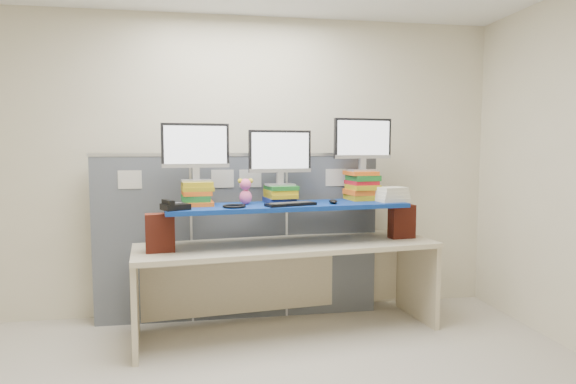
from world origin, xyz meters
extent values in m
cube|color=#EEE3C4|center=(0.00, 0.00, 1.40)|extent=(5.00, 4.00, 2.80)
cube|color=#525760|center=(-0.87, 1.78, 0.75)|extent=(0.85, 0.05, 1.50)
cube|color=#525760|center=(0.00, 1.78, 0.75)|extent=(0.85, 0.05, 1.50)
cube|color=#525760|center=(0.87, 1.78, 0.75)|extent=(0.85, 0.05, 1.50)
cube|color=silver|center=(0.00, 1.78, 1.51)|extent=(2.60, 0.06, 0.03)
cube|color=silver|center=(-0.95, 1.75, 1.30)|extent=(0.20, 0.00, 0.16)
cube|color=silver|center=(-0.15, 1.75, 1.30)|extent=(0.20, 0.00, 0.16)
cube|color=silver|center=(0.10, 1.75, 1.30)|extent=(0.20, 0.00, 0.16)
cube|color=silver|center=(0.90, 1.75, 1.30)|extent=(0.20, 0.00, 0.16)
cube|color=beige|center=(0.38, 1.37, 0.75)|extent=(2.60, 1.04, 0.04)
cube|color=beige|center=(-0.85, 1.22, 0.36)|extent=(0.12, 0.69, 0.73)
cube|color=beige|center=(1.62, 1.52, 0.36)|extent=(0.12, 0.69, 0.73)
cube|color=maroon|center=(-0.65, 1.19, 0.92)|extent=(0.23, 0.15, 0.30)
cube|color=maroon|center=(1.43, 1.44, 0.92)|extent=(0.23, 0.15, 0.30)
cube|color=navy|center=(0.38, 1.37, 1.09)|extent=(2.07, 0.74, 0.04)
cube|color=orange|center=(-0.36, 1.39, 1.12)|extent=(0.27, 0.30, 0.04)
cube|color=#1E7027|center=(-0.38, 1.40, 1.17)|extent=(0.25, 0.30, 0.05)
cube|color=orange|center=(-0.37, 1.40, 1.21)|extent=(0.26, 0.32, 0.04)
cube|color=gold|center=(-0.37, 1.40, 1.25)|extent=(0.28, 0.31, 0.04)
cube|color=gold|center=(-0.37, 1.40, 1.28)|extent=(0.27, 0.29, 0.04)
cube|color=navy|center=(0.32, 1.48, 1.13)|extent=(0.27, 0.30, 0.04)
cube|color=gold|center=(0.34, 1.48, 1.17)|extent=(0.27, 0.32, 0.03)
cube|color=gold|center=(0.34, 1.48, 1.20)|extent=(0.28, 0.30, 0.03)
cube|color=#1E7027|center=(0.34, 1.49, 1.23)|extent=(0.28, 0.31, 0.04)
cube|color=gold|center=(1.09, 1.58, 1.13)|extent=(0.26, 0.30, 0.05)
cube|color=orange|center=(1.09, 1.58, 1.18)|extent=(0.28, 0.30, 0.05)
cube|color=gold|center=(1.10, 1.56, 1.22)|extent=(0.27, 0.29, 0.04)
cube|color=red|center=(1.09, 1.58, 1.26)|extent=(0.26, 0.30, 0.04)
cube|color=#1E7027|center=(1.10, 1.57, 1.31)|extent=(0.27, 0.29, 0.05)
cube|color=orange|center=(1.08, 1.58, 1.35)|extent=(0.26, 0.31, 0.04)
cube|color=#B2B2B8|center=(-0.37, 1.40, 1.31)|extent=(0.26, 0.18, 0.02)
cube|color=#B2B2B8|center=(-0.37, 1.40, 1.37)|extent=(0.06, 0.05, 0.10)
cube|color=black|center=(-0.37, 1.40, 1.59)|extent=(0.54, 0.10, 0.36)
cube|color=white|center=(-0.37, 1.38, 1.59)|extent=(0.50, 0.06, 0.31)
cube|color=#B2B2B8|center=(0.33, 1.48, 1.26)|extent=(0.26, 0.18, 0.02)
cube|color=#B2B2B8|center=(0.33, 1.48, 1.32)|extent=(0.06, 0.05, 0.10)
cube|color=black|center=(0.33, 1.48, 1.55)|extent=(0.54, 0.10, 0.36)
cube|color=white|center=(0.33, 1.46, 1.55)|extent=(0.50, 0.06, 0.31)
cube|color=#B2B2B8|center=(1.09, 1.57, 1.37)|extent=(0.26, 0.18, 0.02)
cube|color=#B2B2B8|center=(1.09, 1.57, 1.43)|extent=(0.06, 0.05, 0.10)
cube|color=black|center=(1.09, 1.57, 1.66)|extent=(0.54, 0.10, 0.36)
cube|color=white|center=(1.09, 1.55, 1.66)|extent=(0.50, 0.06, 0.31)
cube|color=black|center=(0.38, 1.24, 1.12)|extent=(0.44, 0.26, 0.02)
cube|color=#2D2D30|center=(0.38, 1.24, 1.13)|extent=(0.37, 0.20, 0.00)
ellipsoid|color=black|center=(0.76, 1.32, 1.12)|extent=(0.10, 0.13, 0.04)
cube|color=black|center=(-0.53, 1.12, 1.13)|extent=(0.24, 0.23, 0.05)
cube|color=#2D2D30|center=(-0.53, 1.12, 1.16)|extent=(0.12, 0.12, 0.01)
cube|color=black|center=(-0.58, 1.09, 1.17)|extent=(0.11, 0.17, 0.03)
torus|color=black|center=(-0.08, 1.19, 1.12)|extent=(0.20, 0.20, 0.02)
ellipsoid|color=pink|center=(0.03, 1.39, 1.17)|extent=(0.10, 0.10, 0.12)
sphere|color=pink|center=(0.03, 1.39, 1.27)|extent=(0.10, 0.10, 0.10)
sphere|color=yellow|center=(-0.02, 1.39, 1.30)|extent=(0.04, 0.04, 0.04)
sphere|color=yellow|center=(0.07, 1.39, 1.30)|extent=(0.04, 0.04, 0.04)
cube|color=#ECE7C9|center=(1.31, 1.41, 1.12)|extent=(0.30, 0.26, 0.03)
cube|color=#ECE7C9|center=(1.31, 1.41, 1.15)|extent=(0.29, 0.24, 0.03)
cube|color=#ECE7C9|center=(1.31, 1.41, 1.18)|extent=(0.27, 0.23, 0.03)
cube|color=#ECE7C9|center=(1.31, 1.41, 1.22)|extent=(0.26, 0.22, 0.03)
camera|label=1|loc=(-0.27, -2.59, 1.57)|focal=30.00mm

